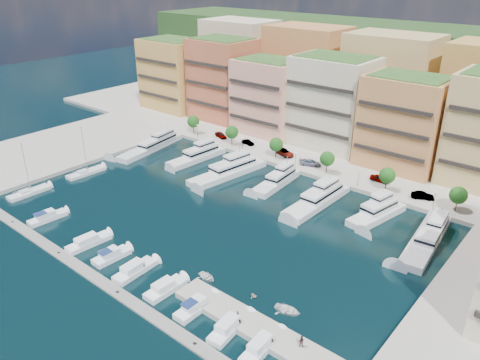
{
  "coord_description": "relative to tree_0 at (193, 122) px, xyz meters",
  "views": [
    {
      "loc": [
        61.53,
        -64.69,
        49.49
      ],
      "look_at": [
        1.05,
        7.39,
        6.0
      ],
      "focal_mm": 35.0,
      "sensor_mm": 36.0,
      "label": 1
    }
  ],
  "objects": [
    {
      "name": "car_0",
      "position": [
        9.48,
        2.34,
        -2.92
      ],
      "size": [
        5.21,
        3.38,
        1.65
      ],
      "primitive_type": "imported",
      "rotation": [
        0.0,
        0.0,
        1.25
      ],
      "color": "gray",
      "rests_on": "north_quay"
    },
    {
      "name": "car_2",
      "position": [
        32.97,
        2.9,
        -2.9
      ],
      "size": [
        6.7,
        4.74,
        1.7
      ],
      "primitive_type": "imported",
      "rotation": [
        0.0,
        0.0,
        1.22
      ],
      "color": "gray",
      "rests_on": "north_quay"
    },
    {
      "name": "yacht_4",
      "position": [
        54.53,
        -14.32,
        -3.65
      ],
      "size": [
        5.42,
        21.42,
        7.3
      ],
      "color": "silver",
      "rests_on": "ground"
    },
    {
      "name": "cruiser_5",
      "position": [
        43.65,
        -58.09,
        -4.2
      ],
      "size": [
        3.24,
        8.4,
        2.55
      ],
      "color": "white",
      "rests_on": "ground"
    },
    {
      "name": "cruiser_3",
      "position": [
        29.52,
        -58.1,
        -4.2
      ],
      "size": [
        3.29,
        8.93,
        2.55
      ],
      "color": "white",
      "rests_on": "ground"
    },
    {
      "name": "tree_5",
      "position": [
        80.0,
        0.0,
        0.0
      ],
      "size": [
        3.8,
        3.8,
        5.65
      ],
      "color": "#473323",
      "rests_on": "north_quay"
    },
    {
      "name": "lamppost_2",
      "position": [
        40.0,
        -2.3,
        -0.92
      ],
      "size": [
        0.3,
        0.3,
        4.2
      ],
      "color": "black",
      "rests_on": "north_quay"
    },
    {
      "name": "apartment_2",
      "position": [
        17.0,
        16.49,
        7.57
      ],
      "size": [
        20.0,
        15.5,
        22.8
      ],
      "color": "#EE9C85",
      "rests_on": "north_quay"
    },
    {
      "name": "lamppost_0",
      "position": [
        4.0,
        -2.3,
        -0.92
      ],
      "size": [
        0.3,
        0.3,
        4.2
      ],
      "color": "black",
      "rests_on": "north_quay"
    },
    {
      "name": "tree_2",
      "position": [
        32.0,
        0.0,
        0.0
      ],
      "size": [
        3.8,
        3.8,
        5.65
      ],
      "color": "#473323",
      "rests_on": "north_quay"
    },
    {
      "name": "apartment_0",
      "position": [
        -26.0,
        16.49,
        8.57
      ],
      "size": [
        22.0,
        16.5,
        24.8
      ],
      "color": "#BB9744",
      "rests_on": "north_quay"
    },
    {
      "name": "lamppost_3",
      "position": [
        58.0,
        -2.3,
        -0.92
      ],
      "size": [
        0.3,
        0.3,
        4.2
      ],
      "color": "black",
      "rests_on": "north_quay"
    },
    {
      "name": "cruiser_8",
      "position": [
        65.76,
        -58.09,
        -4.2
      ],
      "size": [
        3.5,
        8.37,
        2.55
      ],
      "color": "white",
      "rests_on": "ground"
    },
    {
      "name": "tree_1",
      "position": [
        16.0,
        0.0,
        0.0
      ],
      "size": [
        3.8,
        3.8,
        5.65
      ],
      "color": "#473323",
      "rests_on": "north_quay"
    },
    {
      "name": "person_1",
      "position": [
        76.22,
        -54.81,
        -2.81
      ],
      "size": [
        1.13,
        1.04,
        1.86
      ],
      "primitive_type": "imported",
      "rotation": [
        0.0,
        0.0,
        3.61
      ],
      "color": "#472E2A",
      "rests_on": "finger_pier"
    },
    {
      "name": "apartment_4",
      "position": [
        60.0,
        16.49,
        8.07
      ],
      "size": [
        20.0,
        15.5,
        23.8
      ],
      "color": "#C17948",
      "rests_on": "north_quay"
    },
    {
      "name": "yacht_2",
      "position": [
        28.54,
        -15.12,
        -3.53
      ],
      "size": [
        7.93,
        23.64,
        7.3
      ],
      "color": "silver",
      "rests_on": "ground"
    },
    {
      "name": "person_0",
      "position": [
        66.1,
        -56.42,
        -2.91
      ],
      "size": [
        0.6,
        0.71,
        1.66
      ],
      "primitive_type": "imported",
      "rotation": [
        0.0,
        0.0,
        1.96
      ],
      "color": "navy",
      "rests_on": "finger_pier"
    },
    {
      "name": "cruiser_7",
      "position": [
        58.76,
        -58.1,
        -4.17
      ],
      "size": [
        2.57,
        7.67,
        2.66
      ],
      "color": "white",
      "rests_on": "ground"
    },
    {
      "name": "hillside",
      "position": [
        40.0,
        76.5,
        -4.74
      ],
      "size": [
        240.0,
        40.0,
        58.0
      ],
      "primitive_type": "cube",
      "color": "#203817",
      "rests_on": "ground"
    },
    {
      "name": "tree_3",
      "position": [
        48.0,
        0.0,
        0.0
      ],
      "size": [
        3.8,
        3.8,
        5.65
      ],
      "color": "#473323",
      "rests_on": "north_quay"
    },
    {
      "name": "car_5",
      "position": [
        72.41,
        0.99,
        -2.93
      ],
      "size": [
        5.21,
        3.54,
        1.63
      ],
      "primitive_type": "imported",
      "rotation": [
        0.0,
        0.0,
        1.98
      ],
      "color": "gray",
      "rests_on": "north_quay"
    },
    {
      "name": "backblock_1",
      "position": [
        15.0,
        40.5,
        11.26
      ],
      "size": [
        26.0,
        18.0,
        30.0
      ],
      "primitive_type": "cube",
      "color": "#C17948",
      "rests_on": "north_quay"
    },
    {
      "name": "lamppost_4",
      "position": [
        76.0,
        -2.3,
        -0.92
      ],
      "size": [
        0.3,
        0.3,
        4.2
      ],
      "color": "black",
      "rests_on": "north_quay"
    },
    {
      "name": "car_3",
      "position": [
        42.41,
        1.24,
        -2.92
      ],
      "size": [
        6.11,
        4.18,
        1.64
      ],
      "primitive_type": "imported",
      "rotation": [
        0.0,
        0.0,
        1.94
      ],
      "color": "gray",
      "rests_on": "north_quay"
    },
    {
      "name": "tender_1",
      "position": [
        63.84,
        -49.76,
        -4.38
      ],
      "size": [
        1.68,
        1.56,
        0.73
      ],
      "primitive_type": "imported",
      "rotation": [
        0.0,
        0.0,
        1.27
      ],
      "color": "beige",
      "rests_on": "ground"
    },
    {
      "name": "north_quay",
      "position": [
        40.0,
        28.5,
        -4.74
      ],
      "size": [
        220.0,
        64.0,
        2.0
      ],
      "primitive_type": "cube",
      "color": "#9E998E",
      "rests_on": "ground"
    },
    {
      "name": "backblock_2",
      "position": [
        45.0,
        40.5,
        11.26
      ],
      "size": [
        26.0,
        18.0,
        30.0
      ],
      "primitive_type": "cube",
      "color": "tan",
      "rests_on": "north_quay"
    },
    {
      "name": "ground",
      "position": [
        40.0,
        -33.5,
        -4.74
      ],
      "size": [
        400.0,
        400.0,
        0.0
      ],
      "primitive_type": "plane",
      "color": "black",
      "rests_on": "ground"
    },
    {
      "name": "tree_4",
      "position": [
        64.0,
        0.0,
        0.0
      ],
      "size": [
        3.8,
        3.8,
        5.65
      ],
      "color": "#473323",
      "rests_on": "north_quay"
    },
    {
      "name": "car_1",
      "position": [
        19.81,
        2.85,
        -3.05
      ],
      "size": [
        4.34,
        2.02,
        1.38
      ],
      "primitive_type": "imported",
      "rotation": [
        0.0,
        0.0,
        1.43
      ],
      "color": "gray",
      "rests_on": "north_quay"
    },
    {
      "name": "south_pontoon",
      "position": [
        37.0,
        -63.5,
        -4.74
      ],
      "size": [
        72.0,
        2.2,
        0.35
      ],
      "primitive_type": "cube",
      "color": "gray",
      "rests_on": "ground"
    },
    {
      "name": "cruiser_4",
      "position": [
        36.83,
        -58.09,
        -4.17
      ],
      "size": [
        3.06,
        7.17,
        2.66
      ],
      "color": "white",
      "rests_on": "ground"
    },
    {
      "name": "tender_0",
      "position": [
        54.55,
        -51.1,
        -4.37
      ],
      "size": [
        3.82,
        2.92,
        0.74
      ],
      "primitive_type": "imported",
      "rotation": [
        0.0,
        0.0,
        1.46
      ],
      "color": "silver",
      "rests_on": "ground"
    },
    {
      "name": "yacht_6",
      "position": [
        79.43,
        -14.72,
        -3.53
      ],
      "size": [
        6.71,
        22.65,
        7.3
      ],
      "color": "silver",
      "rests_on": "ground"
    },
    {
      "name": "apartment_3",
      "position": [
        38.0,
        18.49,
        9.07
      ],
      "size": [
        22.0,
        16.5,
        25.8
      ],
      "color": "beige",
      "rests_on": "north_quay"
    },
    {
      "name": "car_4",
      "position": [
        60.99,
        3.54,
        -2.92
      ],
      "size": [
        4.9,
        2.07,
        1.65
      ],
      "primitive_type": "imported",
      "rotation": [
        0.0,
        0.0,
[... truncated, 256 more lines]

